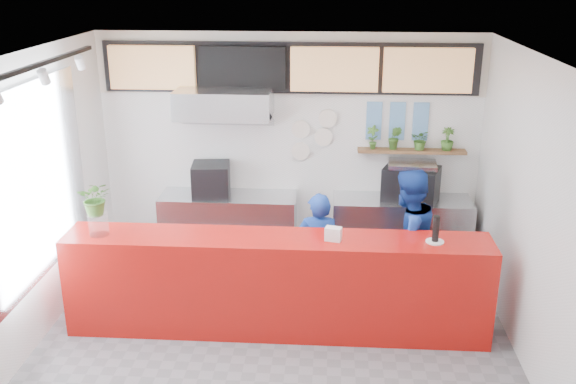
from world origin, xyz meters
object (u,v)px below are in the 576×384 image
at_px(service_counter, 277,284).
at_px(pepper_mill, 436,229).
at_px(espresso_machine, 411,184).
at_px(staff_center, 318,252).
at_px(panini_oven, 211,180).
at_px(staff_right, 406,242).

bearing_deg(service_counter, pepper_mill, -0.46).
relative_size(service_counter, espresso_machine, 6.61).
height_order(service_counter, espresso_machine, espresso_machine).
bearing_deg(staff_center, service_counter, 49.04).
xyz_separation_m(service_counter, panini_oven, (-1.02, 1.80, 0.57)).
bearing_deg(pepper_mill, staff_right, 111.19).
xyz_separation_m(panini_oven, espresso_machine, (2.61, 0.00, 0.00)).
height_order(service_counter, pepper_mill, pepper_mill).
height_order(service_counter, staff_right, staff_right).
xyz_separation_m(service_counter, staff_center, (0.43, 0.52, 0.16)).
distance_m(staff_right, pepper_mill, 0.73).
distance_m(service_counter, panini_oven, 2.14).
relative_size(service_counter, pepper_mill, 16.57).
distance_m(service_counter, espresso_machine, 2.47).
relative_size(staff_center, pepper_mill, 5.21).
xyz_separation_m(espresso_machine, staff_right, (-0.18, -1.24, -0.27)).
bearing_deg(pepper_mill, espresso_machine, 91.22).
distance_m(panini_oven, pepper_mill, 3.22).
height_order(staff_center, staff_right, staff_right).
height_order(staff_right, pepper_mill, staff_right).
bearing_deg(staff_right, espresso_machine, -137.21).
distance_m(staff_center, staff_right, 1.00).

